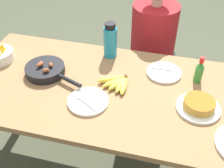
{
  "coord_description": "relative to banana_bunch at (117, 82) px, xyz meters",
  "views": [
    {
      "loc": [
        0.3,
        -1.18,
        1.76
      ],
      "look_at": [
        0.0,
        0.0,
        0.75
      ],
      "focal_mm": 45.0,
      "sensor_mm": 36.0,
      "label": 1
    }
  ],
  "objects": [
    {
      "name": "water_bottle",
      "position": [
        -0.11,
        0.28,
        0.09
      ],
      "size": [
        0.09,
        0.09,
        0.24
      ],
      "color": "teal",
      "rests_on": "dining_table"
    },
    {
      "name": "hot_sauce_bottle",
      "position": [
        0.45,
        0.15,
        0.06
      ],
      "size": [
        0.05,
        0.05,
        0.17
      ],
      "color": "#337F2D",
      "rests_on": "dining_table"
    },
    {
      "name": "ground_plane",
      "position": [
        -0.02,
        -0.04,
        -0.73
      ],
      "size": [
        14.0,
        14.0,
        0.0
      ],
      "primitive_type": "plane",
      "color": "#474C38"
    },
    {
      "name": "dining_table",
      "position": [
        -0.02,
        -0.04,
        -0.11
      ],
      "size": [
        1.79,
        0.83,
        0.72
      ],
      "color": "olive",
      "rests_on": "ground_plane"
    },
    {
      "name": "skillet",
      "position": [
        -0.44,
        -0.01,
        0.01
      ],
      "size": [
        0.39,
        0.24,
        0.08
      ],
      "rotation": [
        0.0,
        0.0,
        5.91
      ],
      "color": "black",
      "rests_on": "dining_table"
    },
    {
      "name": "empty_plate_far_right",
      "position": [
        0.25,
        0.17,
        -0.01
      ],
      "size": [
        0.21,
        0.21,
        0.02
      ],
      "color": "silver",
      "rests_on": "dining_table"
    },
    {
      "name": "person_figure",
      "position": [
        0.13,
        0.65,
        -0.26
      ],
      "size": [
        0.37,
        0.37,
        1.17
      ],
      "color": "black",
      "rests_on": "ground_plane"
    },
    {
      "name": "empty_plate_near_front",
      "position": [
        -0.12,
        -0.19,
        -0.01
      ],
      "size": [
        0.22,
        0.22,
        0.02
      ],
      "color": "silver",
      "rests_on": "dining_table"
    },
    {
      "name": "frittata_plate_center",
      "position": [
        0.46,
        -0.09,
        0.01
      ],
      "size": [
        0.23,
        0.23,
        0.06
      ],
      "color": "silver",
      "rests_on": "dining_table"
    },
    {
      "name": "banana_bunch",
      "position": [
        0.0,
        0.0,
        0.0
      ],
      "size": [
        0.19,
        0.18,
        0.04
      ],
      "color": "gold",
      "rests_on": "dining_table"
    }
  ]
}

